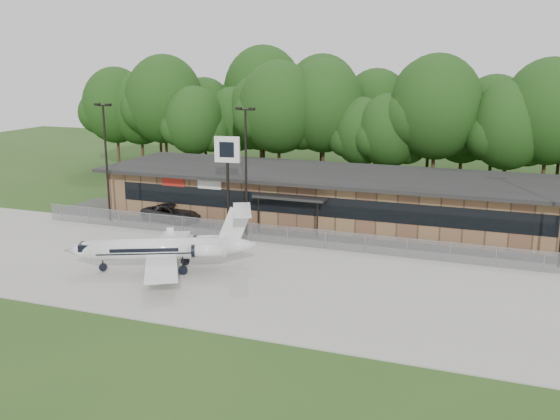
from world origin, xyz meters
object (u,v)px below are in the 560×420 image
at_px(terminal, 333,196).
at_px(pole_sign, 227,160).
at_px(business_jet, 166,249).
at_px(suv, 171,213).

xyz_separation_m(terminal, pole_sign, (-6.73, -7.14, 3.85)).
height_order(terminal, business_jet, terminal).
height_order(terminal, pole_sign, pole_sign).
relative_size(business_jet, pole_sign, 1.57).
distance_m(terminal, pole_sign, 10.55).
height_order(suv, pole_sign, pole_sign).
bearing_deg(suv, terminal, -59.41).
distance_m(terminal, business_jet, 18.47).
relative_size(suv, pole_sign, 0.68).
distance_m(terminal, suv, 14.19).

